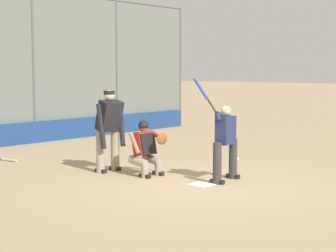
{
  "coord_description": "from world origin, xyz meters",
  "views": [
    {
      "loc": [
        8.4,
        6.44,
        2.18
      ],
      "look_at": [
        -0.18,
        -1.0,
        1.05
      ],
      "focal_mm": 60.0,
      "sensor_mm": 36.0,
      "label": 1
    }
  ],
  "objects": [
    {
      "name": "batter_at_plate",
      "position": [
        -0.58,
        0.13,
        0.81
      ],
      "size": [
        1.02,
        0.57,
        2.05
      ],
      "rotation": [
        0.0,
        0.0,
        0.13
      ],
      "color": "#333333",
      "rests_on": "ground_plane"
    },
    {
      "name": "spare_bat_third_base_side",
      "position": [
        -3.84,
        -5.13,
        0.03
      ],
      "size": [
        0.5,
        0.8,
        0.07
      ],
      "rotation": [
        0.0,
        0.0,
        4.18
      ],
      "color": "black",
      "rests_on": "ground_plane"
    },
    {
      "name": "baseball_loose",
      "position": [
        -2.87,
        -1.1,
        0.04
      ],
      "size": [
        0.07,
        0.07,
        0.07
      ],
      "primitive_type": "sphere",
      "color": "white",
      "rests_on": "ground_plane"
    },
    {
      "name": "catcher_behind_plate",
      "position": [
        0.01,
        -1.43,
        0.59
      ],
      "size": [
        0.61,
        0.71,
        1.15
      ],
      "rotation": [
        0.0,
        0.0,
        -0.03
      ],
      "color": "gray",
      "rests_on": "ground_plane"
    },
    {
      "name": "ground_plane",
      "position": [
        0.0,
        0.0,
        0.0
      ],
      "size": [
        160.0,
        160.0,
        0.0
      ],
      "primitive_type": "plane",
      "color": "tan"
    },
    {
      "name": "umpire_home",
      "position": [
        0.21,
        -2.34,
        0.95
      ],
      "size": [
        0.72,
        0.45,
        1.76
      ],
      "rotation": [
        0.0,
        0.0,
        -0.05
      ],
      "color": "gray",
      "rests_on": "ground_plane"
    },
    {
      "name": "home_plate_marker",
      "position": [
        0.0,
        0.0,
        0.01
      ],
      "size": [
        0.43,
        0.43,
        0.01
      ],
      "primitive_type": "cube",
      "color": "white",
      "rests_on": "ground_plane"
    },
    {
      "name": "spare_bat_near_backstop",
      "position": [
        0.85,
        -5.24,
        0.03
      ],
      "size": [
        0.17,
        0.87,
        0.07
      ],
      "rotation": [
        0.0,
        0.0,
        1.71
      ],
      "color": "black",
      "rests_on": "ground_plane"
    }
  ]
}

